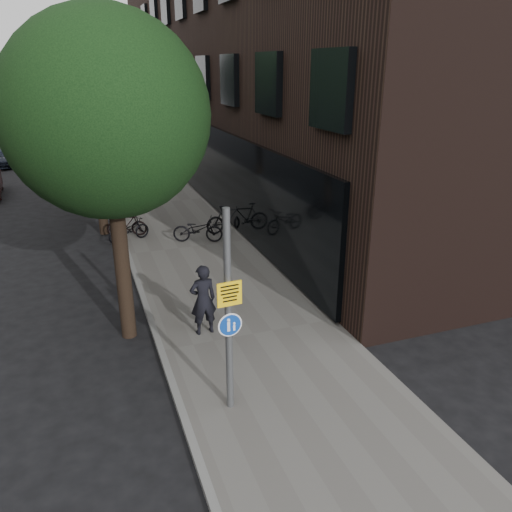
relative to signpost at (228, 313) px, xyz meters
name	(u,v)px	position (x,y,z in m)	size (l,w,h in m)	color
ground	(300,427)	(1.08, -0.89, -2.12)	(120.00, 120.00, 0.00)	black
sidewalk	(192,248)	(1.33, 9.11, -2.06)	(4.50, 60.00, 0.12)	#5F5D58
curb_edge	(129,255)	(-0.92, 9.11, -2.06)	(0.15, 60.00, 0.13)	slate
building_right_dark_brick	(280,13)	(9.58, 21.11, 6.88)	(12.00, 40.00, 18.00)	black
street_tree_near	(110,124)	(-1.45, 3.76, 2.98)	(4.40, 4.40, 7.50)	black
street_tree_mid	(91,99)	(-1.45, 12.26, 2.99)	(5.00, 5.00, 7.80)	black
street_tree_far	(83,88)	(-1.45, 21.26, 2.99)	(5.00, 5.00, 7.80)	black
signpost	(228,313)	(0.00, 0.00, 0.00)	(0.46, 0.13, 3.97)	#595B5E
pedestrian	(203,300)	(0.23, 2.92, -1.11)	(0.65, 0.43, 1.78)	black
parked_bike_facade_near	(198,229)	(1.68, 9.55, -1.52)	(0.64, 1.83, 0.96)	black
parked_bike_facade_far	(229,219)	(3.08, 10.24, -1.45)	(0.52, 1.85, 1.11)	black
parked_bike_curb_near	(129,230)	(-0.72, 10.51, -1.57)	(0.57, 1.64, 0.86)	black
parked_bike_curb_far	(127,224)	(-0.72, 11.15, -1.55)	(0.43, 1.52, 0.91)	black
parked_car_far	(1,158)	(-6.85, 29.03, -1.58)	(1.53, 3.76, 1.09)	#1B2231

